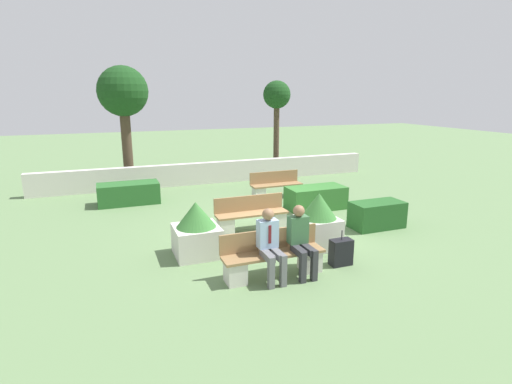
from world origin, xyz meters
name	(u,v)px	position (x,y,z in m)	size (l,w,h in m)	color
ground_plane	(275,228)	(0.00, 0.00, 0.00)	(60.00, 60.00, 0.00)	#607F51
perimeter_wall	(215,172)	(0.00, 5.96, 0.42)	(13.33, 0.30, 0.83)	beige
bench_front	(273,258)	(-1.18, -2.54, 0.35)	(2.03, 0.49, 0.88)	#937047
bench_left_side	(276,188)	(1.32, 2.90, 0.34)	(1.77, 0.49, 0.88)	#937047
bench_right_side	(252,218)	(-0.64, 0.08, 0.34)	(1.88, 0.49, 0.88)	#937047
person_seated_man	(270,241)	(-1.31, -2.68, 0.77)	(0.38, 0.63, 1.37)	slate
person_seated_woman	(301,237)	(-0.66, -2.68, 0.77)	(0.38, 0.63, 1.37)	#333338
hedge_block_near_left	(316,198)	(1.90, 1.25, 0.34)	(1.78, 0.87, 0.69)	#33702D
hedge_block_near_right	(377,215)	(2.52, -0.89, 0.35)	(1.39, 0.71, 0.69)	#235623
hedge_block_mid_left	(129,193)	(-3.40, 3.93, 0.34)	(1.89, 0.86, 0.67)	#286028
planter_corner_left	(196,230)	(-2.32, -1.01, 0.57)	(0.96, 0.96, 1.20)	beige
planter_corner_right	(318,221)	(0.37, -1.55, 0.62)	(0.87, 0.87, 1.28)	beige
suitcase	(341,252)	(0.32, -2.59, 0.28)	(0.45, 0.25, 0.75)	black
tree_leftmost	(123,95)	(-3.16, 7.04, 3.41)	(1.87, 1.87, 4.47)	#473828
tree_center_left	(277,99)	(3.05, 6.83, 3.22)	(1.17, 1.17, 3.99)	#473828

